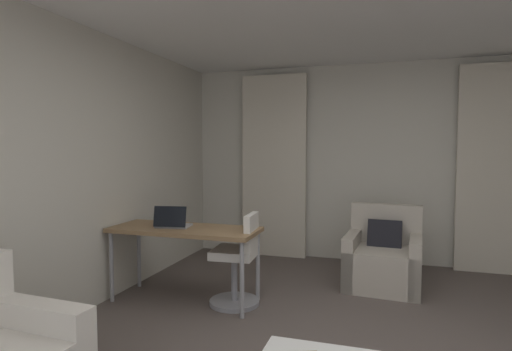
{
  "coord_description": "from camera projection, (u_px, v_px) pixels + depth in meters",
  "views": [
    {
      "loc": [
        0.12,
        -2.68,
        1.49
      ],
      "look_at": [
        -1.08,
        1.13,
        1.24
      ],
      "focal_mm": 29.33,
      "sensor_mm": 36.0,
      "label": 1
    }
  ],
  "objects": [
    {
      "name": "wall_left",
      "position": [
        42.0,
        173.0,
        3.36
      ],
      "size": [
        0.06,
        6.12,
        2.6
      ],
      "color": "beige",
      "rests_on": "ground"
    },
    {
      "name": "armchair",
      "position": [
        384.0,
        260.0,
        4.53
      ],
      "size": [
        0.83,
        0.82,
        0.87
      ],
      "color": "#B2A899",
      "rests_on": "ground"
    },
    {
      "name": "curtain_left_panel",
      "position": [
        274.0,
        166.0,
        5.77
      ],
      "size": [
        0.9,
        0.06,
        2.5
      ],
      "color": "beige",
      "rests_on": "ground"
    },
    {
      "name": "laptop",
      "position": [
        173.0,
        223.0,
        4.08
      ],
      "size": [
        0.35,
        0.29,
        0.22
      ],
      "color": "#ADADB2",
      "rests_on": "desk"
    },
    {
      "name": "curtain_right_panel",
      "position": [
        498.0,
        169.0,
        4.95
      ],
      "size": [
        0.9,
        0.06,
        2.5
      ],
      "color": "beige",
      "rests_on": "ground"
    },
    {
      "name": "wall_window",
      "position": [
        378.0,
        163.0,
        5.48
      ],
      "size": [
        5.12,
        0.06,
        2.6
      ],
      "color": "beige",
      "rests_on": "ground"
    },
    {
      "name": "desk_chair",
      "position": [
        238.0,
        264.0,
        3.99
      ],
      "size": [
        0.48,
        0.48,
        0.88
      ],
      "color": "gray",
      "rests_on": "ground"
    },
    {
      "name": "desk",
      "position": [
        185.0,
        234.0,
        4.07
      ],
      "size": [
        1.45,
        0.57,
        0.73
      ],
      "color": "olive",
      "rests_on": "ground"
    }
  ]
}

